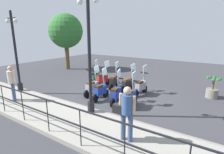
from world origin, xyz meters
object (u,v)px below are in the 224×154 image
Objects in this scene: scooter_far_1 at (129,83)px; scooter_far_3 at (103,79)px; scooter_near_3 at (92,87)px; scooter_far_4 at (94,77)px; scooter_near_2 at (101,90)px; lamp_post_far at (16,57)px; scooter_far_0 at (141,86)px; pedestrian_distant at (12,81)px; scooter_near_1 at (116,93)px; tree_large at (66,31)px; pedestrian_with_bag at (126,110)px; lamp_post_near at (90,60)px; scooter_near_0 at (130,97)px; scooter_far_2 at (114,80)px; potted_palm at (212,89)px.

scooter_far_1 and scooter_far_3 have the same top height.
scooter_near_3 is 1.00× the size of scooter_far_4.
lamp_post_far is at bearing 111.24° from scooter_near_2.
scooter_far_0 is 1.00× the size of scooter_far_1.
pedestrian_distant is 1.03× the size of scooter_near_1.
scooter_near_1 is at bearing 172.47° from scooter_far_0.
pedestrian_with_bag is at bearing -125.69° from tree_large.
scooter_near_1 and scooter_far_1 have the same top height.
lamp_post_near is at bearing -155.64° from scooter_far_4.
scooter_near_1 and scooter_far_4 have the same top height.
pedestrian_distant is 0.33× the size of tree_large.
tree_large reaches higher than scooter_far_4.
scooter_far_3 is (0.08, 1.77, 0.00)m from scooter_far_1.
lamp_post_near is 2.43m from scooter_near_0.
scooter_near_3 is at bearing -63.25° from lamp_post_far.
scooter_far_0 is at bearing -75.87° from scooter_far_3.
scooter_far_2 is (3.39, -3.79, -1.46)m from lamp_post_far.
tree_large reaches higher than scooter_far_0.
scooter_near_3 is (2.68, 3.37, -0.60)m from pedestrian_with_bag.
scooter_far_2 is at bearing 13.14° from scooter_near_2.
scooter_far_1 reaches higher than potted_palm.
potted_palm is at bearing -51.87° from scooter_far_1.
scooter_far_2 is (4.35, -2.64, -0.60)m from pedestrian_distant.
scooter_far_1 is 1.77m from scooter_far_3.
scooter_far_0 is at bearing -108.65° from tree_large.
scooter_far_0 is (1.70, -0.46, 0.00)m from scooter_near_1.
scooter_near_0 is 0.71m from scooter_near_1.
potted_palm is 6.50m from scooter_far_4.
scooter_far_3 is (-0.02, 0.80, 0.00)m from scooter_far_2.
pedestrian_distant is at bearing 144.73° from scooter_near_3.
lamp_post_far is at bearing 122.28° from scooter_near_3.
scooter_near_0 is 2.75m from scooter_far_2.
potted_palm is 0.69× the size of scooter_near_2.
scooter_far_2 reaches higher than potted_palm.
scooter_far_0 is 1.00× the size of scooter_far_2.
scooter_near_2 is at bearing 179.70° from scooter_far_1.
potted_palm is 5.84m from scooter_far_3.
scooter_near_3 is at bearing 133.31° from scooter_far_0.
scooter_far_4 is (3.43, 2.55, -1.68)m from lamp_post_near.
lamp_post_near is 2.94× the size of scooter_far_3.
lamp_post_far reaches higher than scooter_near_1.
lamp_post_near is at bearing 163.04° from scooter_near_1.
scooter_far_3 is (1.61, 0.51, 0.00)m from scooter_near_3.
scooter_near_1 is at bearing -114.21° from scooter_far_3.
lamp_post_near is 2.47m from pedestrian_with_bag.
scooter_far_4 is at bearing 43.48° from pedestrian_with_bag.
potted_palm is 0.69× the size of scooter_far_0.
scooter_far_0 is at bearing 115.85° from potted_palm.
scooter_near_3 is at bearing 48.51° from pedestrian_with_bag.
scooter_far_1 is 1.00× the size of scooter_far_3.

